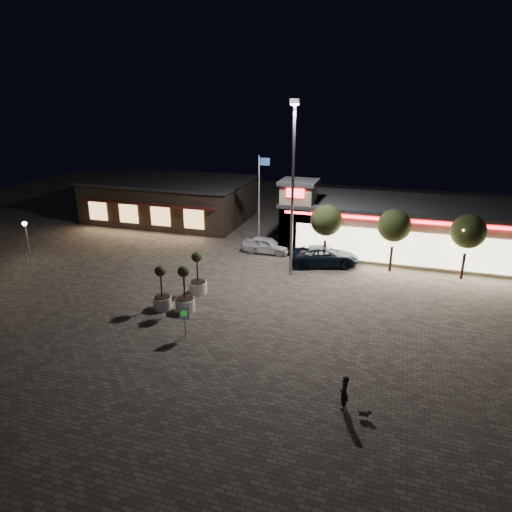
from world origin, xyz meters
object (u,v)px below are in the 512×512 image
(pickup_truck, at_px, (324,256))
(valet_sign, at_px, (184,316))
(planter_left, at_px, (198,280))
(planter_mid, at_px, (185,297))
(pedestrian, at_px, (344,393))
(white_sedan, at_px, (266,245))

(pickup_truck, bearing_deg, valet_sign, 140.02)
(planter_left, bearing_deg, planter_mid, -82.24)
(pedestrian, distance_m, planter_mid, 12.32)
(white_sedan, relative_size, pedestrian, 2.62)
(pedestrian, bearing_deg, planter_mid, -119.91)
(pickup_truck, xyz_separation_m, white_sedan, (-5.11, 1.44, -0.06))
(planter_left, bearing_deg, pedestrian, -40.02)
(white_sedan, distance_m, planter_mid, 12.14)
(white_sedan, distance_m, valet_sign, 14.90)
(white_sedan, xyz_separation_m, planter_left, (-2.04, -9.32, 0.21))
(planter_left, distance_m, valet_sign, 5.84)
(valet_sign, bearing_deg, pedestrian, -21.38)
(white_sedan, bearing_deg, planter_left, 168.24)
(pickup_truck, distance_m, planter_mid, 12.57)
(planter_mid, height_order, valet_sign, planter_mid)
(white_sedan, bearing_deg, valet_sign, 179.50)
(planter_left, relative_size, valet_sign, 1.64)
(pedestrian, height_order, planter_mid, planter_mid)
(white_sedan, distance_m, planter_left, 9.55)
(planter_mid, bearing_deg, planter_left, 97.76)
(valet_sign, bearing_deg, planter_mid, 115.88)
(pickup_truck, relative_size, pedestrian, 3.48)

